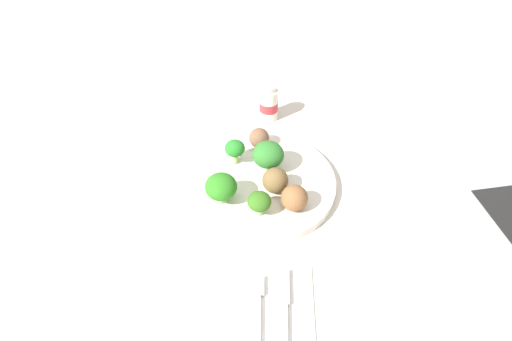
{
  "coord_description": "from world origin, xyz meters",
  "views": [
    {
      "loc": [
        -0.55,
        -0.04,
        0.54
      ],
      "look_at": [
        0.0,
        0.0,
        0.04
      ],
      "focal_mm": 30.36,
      "sensor_mm": 36.0,
      "label": 1
    }
  ],
  "objects_px": {
    "yogurt_bottle": "(269,104)",
    "broccoli_floret_front_left": "(221,187)",
    "knife": "(283,311)",
    "broccoli_floret_center": "(268,155)",
    "meatball_mid_right": "(275,180)",
    "meatball_back_left": "(294,198)",
    "fork": "(256,310)",
    "plate": "(256,182)",
    "broccoli_floret_front_right": "(259,202)",
    "napkin": "(269,318)",
    "meatball_near_rim": "(260,138)",
    "broccoli_floret_near_rim": "(235,149)"
  },
  "relations": [
    {
      "from": "broccoli_floret_front_right",
      "to": "fork",
      "type": "relative_size",
      "value": 0.35
    },
    {
      "from": "broccoli_floret_front_right",
      "to": "meatball_back_left",
      "type": "relative_size",
      "value": 0.95
    },
    {
      "from": "broccoli_floret_front_left",
      "to": "yogurt_bottle",
      "type": "distance_m",
      "value": 0.27
    },
    {
      "from": "fork",
      "to": "broccoli_floret_center",
      "type": "bearing_deg",
      "value": -0.75
    },
    {
      "from": "plate",
      "to": "knife",
      "type": "xyz_separation_m",
      "value": [
        -0.25,
        -0.05,
        -0.0
      ]
    },
    {
      "from": "meatball_back_left",
      "to": "broccoli_floret_near_rim",
      "type": "bearing_deg",
      "value": 45.18
    },
    {
      "from": "fork",
      "to": "napkin",
      "type": "bearing_deg",
      "value": -111.95
    },
    {
      "from": "broccoli_floret_front_left",
      "to": "meatball_near_rim",
      "type": "relative_size",
      "value": 1.38
    },
    {
      "from": "meatball_mid_right",
      "to": "fork",
      "type": "distance_m",
      "value": 0.22
    },
    {
      "from": "meatball_back_left",
      "to": "fork",
      "type": "height_order",
      "value": "meatball_back_left"
    },
    {
      "from": "fork",
      "to": "yogurt_bottle",
      "type": "xyz_separation_m",
      "value": [
        0.46,
        0.0,
        0.03
      ]
    },
    {
      "from": "broccoli_floret_front_left",
      "to": "meatball_back_left",
      "type": "height_order",
      "value": "broccoli_floret_front_left"
    },
    {
      "from": "napkin",
      "to": "yogurt_bottle",
      "type": "height_order",
      "value": "yogurt_bottle"
    },
    {
      "from": "plate",
      "to": "broccoli_floret_front_right",
      "type": "distance_m",
      "value": 0.09
    },
    {
      "from": "broccoli_floret_center",
      "to": "meatball_mid_right",
      "type": "bearing_deg",
      "value": -164.33
    },
    {
      "from": "yogurt_bottle",
      "to": "broccoli_floret_front_left",
      "type": "bearing_deg",
      "value": 165.94
    },
    {
      "from": "meatball_near_rim",
      "to": "knife",
      "type": "bearing_deg",
      "value": -171.48
    },
    {
      "from": "broccoli_floret_front_left",
      "to": "meatball_near_rim",
      "type": "height_order",
      "value": "broccoli_floret_front_left"
    },
    {
      "from": "meatball_back_left",
      "to": "fork",
      "type": "bearing_deg",
      "value": 164.81
    },
    {
      "from": "broccoli_floret_near_rim",
      "to": "plate",
      "type": "bearing_deg",
      "value": -136.03
    },
    {
      "from": "broccoli_floret_near_rim",
      "to": "yogurt_bottle",
      "type": "xyz_separation_m",
      "value": [
        0.17,
        -0.05,
        -0.01
      ]
    },
    {
      "from": "broccoli_floret_near_rim",
      "to": "fork",
      "type": "relative_size",
      "value": 0.39
    },
    {
      "from": "broccoli_floret_center",
      "to": "fork",
      "type": "height_order",
      "value": "broccoli_floret_center"
    },
    {
      "from": "plate",
      "to": "fork",
      "type": "distance_m",
      "value": 0.25
    },
    {
      "from": "broccoli_floret_front_right",
      "to": "napkin",
      "type": "xyz_separation_m",
      "value": [
        -0.18,
        -0.02,
        -0.04
      ]
    },
    {
      "from": "meatball_mid_right",
      "to": "napkin",
      "type": "distance_m",
      "value": 0.23
    },
    {
      "from": "napkin",
      "to": "knife",
      "type": "height_order",
      "value": "knife"
    },
    {
      "from": "plate",
      "to": "knife",
      "type": "relative_size",
      "value": 1.93
    },
    {
      "from": "broccoli_floret_front_right",
      "to": "broccoli_floret_near_rim",
      "type": "height_order",
      "value": "broccoli_floret_near_rim"
    },
    {
      "from": "knife",
      "to": "yogurt_bottle",
      "type": "height_order",
      "value": "yogurt_bottle"
    },
    {
      "from": "broccoli_floret_center",
      "to": "plate",
      "type": "bearing_deg",
      "value": 142.97
    },
    {
      "from": "broccoli_floret_front_left",
      "to": "napkin",
      "type": "xyz_separation_m",
      "value": [
        -0.2,
        -0.09,
        -0.04
      ]
    },
    {
      "from": "napkin",
      "to": "knife",
      "type": "xyz_separation_m",
      "value": [
        0.01,
        -0.02,
        0.0
      ]
    },
    {
      "from": "broccoli_floret_front_left",
      "to": "fork",
      "type": "bearing_deg",
      "value": -160.11
    },
    {
      "from": "broccoli_floret_center",
      "to": "broccoli_floret_front_left",
      "type": "xyz_separation_m",
      "value": [
        -0.08,
        0.07,
        -0.0
      ]
    },
    {
      "from": "meatball_mid_right",
      "to": "meatball_back_left",
      "type": "xyz_separation_m",
      "value": [
        -0.04,
        -0.03,
        -0.0
      ]
    },
    {
      "from": "plate",
      "to": "knife",
      "type": "height_order",
      "value": "plate"
    },
    {
      "from": "knife",
      "to": "yogurt_bottle",
      "type": "distance_m",
      "value": 0.46
    },
    {
      "from": "meatball_mid_right",
      "to": "napkin",
      "type": "relative_size",
      "value": 0.26
    },
    {
      "from": "broccoli_floret_front_left",
      "to": "broccoli_floret_center",
      "type": "bearing_deg",
      "value": -41.67
    },
    {
      "from": "broccoli_floret_near_rim",
      "to": "knife",
      "type": "bearing_deg",
      "value": -162.16
    },
    {
      "from": "broccoli_floret_front_left",
      "to": "meatball_back_left",
      "type": "relative_size",
      "value": 1.2
    },
    {
      "from": "broccoli_floret_center",
      "to": "yogurt_bottle",
      "type": "xyz_separation_m",
      "value": [
        0.18,
        0.01,
        -0.02
      ]
    },
    {
      "from": "broccoli_floret_front_right",
      "to": "meatball_near_rim",
      "type": "xyz_separation_m",
      "value": [
        0.17,
        0.01,
        -0.01
      ]
    },
    {
      "from": "meatball_back_left",
      "to": "yogurt_bottle",
      "type": "distance_m",
      "value": 0.28
    },
    {
      "from": "broccoli_floret_front_left",
      "to": "meatball_mid_right",
      "type": "bearing_deg",
      "value": -70.57
    },
    {
      "from": "broccoli_floret_front_left",
      "to": "yogurt_bottle",
      "type": "height_order",
      "value": "yogurt_bottle"
    },
    {
      "from": "plate",
      "to": "yogurt_bottle",
      "type": "bearing_deg",
      "value": -3.61
    },
    {
      "from": "fork",
      "to": "yogurt_bottle",
      "type": "bearing_deg",
      "value": 0.37
    },
    {
      "from": "broccoli_floret_front_right",
      "to": "meatball_mid_right",
      "type": "relative_size",
      "value": 0.94
    }
  ]
}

